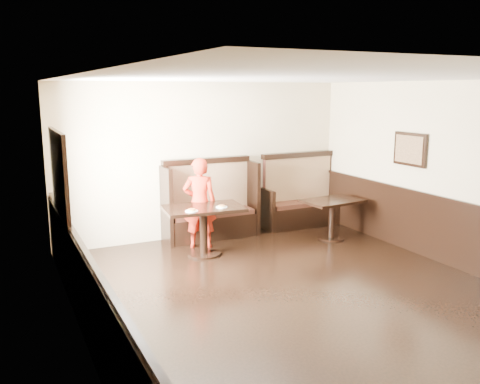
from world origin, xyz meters
TOP-DOWN VIEW (x-y plane):
  - ground at (0.00, 0.00)m, footprint 7.00×7.00m
  - room_shell at (-0.30, 0.28)m, footprint 7.00×7.00m
  - booth_main at (0.00, 3.30)m, footprint 1.75×0.72m
  - booth_neighbor at (1.95, 3.29)m, footprint 1.65×0.72m
  - table_main at (-0.49, 2.38)m, footprint 1.34×0.92m
  - table_neighbor at (1.94, 2.22)m, footprint 1.10×0.77m
  - child at (-0.39, 2.79)m, footprint 0.67×0.56m
  - pizza_plate_left at (-0.77, 2.17)m, footprint 0.20×0.20m
  - pizza_plate_right at (-0.24, 2.22)m, footprint 0.19×0.19m

SIDE VIEW (x-z plane):
  - ground at x=0.00m, z-range 0.00..0.00m
  - booth_neighbor at x=1.95m, z-range -0.24..1.21m
  - booth_main at x=0.00m, z-range -0.20..1.25m
  - table_neighbor at x=1.94m, z-range 0.18..0.90m
  - table_main at x=-0.49m, z-range 0.22..1.02m
  - room_shell at x=-0.30m, z-range -2.83..4.17m
  - child at x=-0.39m, z-range 0.00..1.55m
  - pizza_plate_right at x=-0.24m, z-range 0.80..0.84m
  - pizza_plate_left at x=-0.77m, z-range 0.80..0.84m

